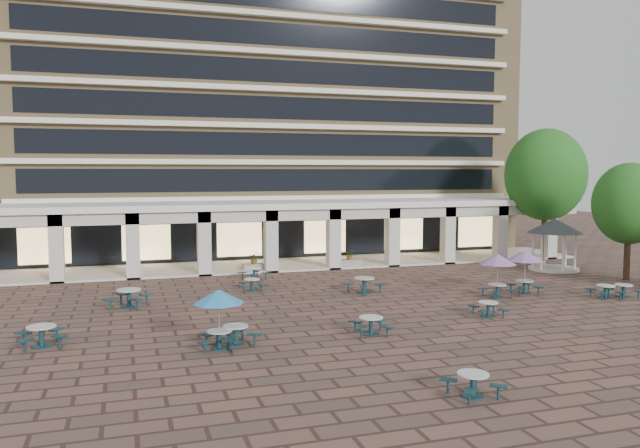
{
  "coord_description": "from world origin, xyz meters",
  "views": [
    {
      "loc": [
        -10.99,
        -26.22,
        6.41
      ],
      "look_at": [
        -1.78,
        3.0,
        3.83
      ],
      "focal_mm": 35.0,
      "sensor_mm": 36.0,
      "label": 1
    }
  ],
  "objects_px": {
    "picnic_table_0": "(41,334)",
    "picnic_table_2": "(371,324)",
    "picnic_table_1": "(473,383)",
    "gazebo": "(554,232)",
    "planter_left": "(254,263)",
    "planter_right": "(350,260)"
  },
  "relations": [
    {
      "from": "planter_right",
      "to": "planter_left",
      "type": "bearing_deg",
      "value": -180.0
    },
    {
      "from": "picnic_table_1",
      "to": "picnic_table_2",
      "type": "height_order",
      "value": "picnic_table_2"
    },
    {
      "from": "picnic_table_0",
      "to": "planter_left",
      "type": "xyz_separation_m",
      "value": [
        10.92,
        14.71,
        0.05
      ]
    },
    {
      "from": "picnic_table_0",
      "to": "planter_left",
      "type": "distance_m",
      "value": 18.32
    },
    {
      "from": "picnic_table_0",
      "to": "picnic_table_2",
      "type": "height_order",
      "value": "picnic_table_0"
    },
    {
      "from": "picnic_table_0",
      "to": "picnic_table_2",
      "type": "distance_m",
      "value": 12.34
    },
    {
      "from": "picnic_table_1",
      "to": "picnic_table_2",
      "type": "distance_m",
      "value": 7.18
    },
    {
      "from": "picnic_table_2",
      "to": "picnic_table_0",
      "type": "bearing_deg",
      "value": 178.71
    },
    {
      "from": "picnic_table_0",
      "to": "picnic_table_1",
      "type": "distance_m",
      "value": 15.43
    },
    {
      "from": "picnic_table_0",
      "to": "gazebo",
      "type": "distance_m",
      "value": 31.27
    },
    {
      "from": "planter_right",
      "to": "picnic_table_0",
      "type": "bearing_deg",
      "value": -139.84
    },
    {
      "from": "picnic_table_0",
      "to": "gazebo",
      "type": "bearing_deg",
      "value": 6.84
    },
    {
      "from": "picnic_table_2",
      "to": "gazebo",
      "type": "distance_m",
      "value": 21.09
    },
    {
      "from": "gazebo",
      "to": "planter_left",
      "type": "distance_m",
      "value": 19.61
    },
    {
      "from": "picnic_table_2",
      "to": "planter_right",
      "type": "distance_m",
      "value": 17.53
    },
    {
      "from": "picnic_table_1",
      "to": "planter_right",
      "type": "distance_m",
      "value": 24.43
    },
    {
      "from": "gazebo",
      "to": "planter_left",
      "type": "relative_size",
      "value": 2.39
    },
    {
      "from": "picnic_table_1",
      "to": "planter_left",
      "type": "height_order",
      "value": "planter_left"
    },
    {
      "from": "gazebo",
      "to": "planter_right",
      "type": "distance_m",
      "value": 13.51
    },
    {
      "from": "picnic_table_0",
      "to": "planter_left",
      "type": "bearing_deg",
      "value": 42.52
    },
    {
      "from": "planter_left",
      "to": "picnic_table_0",
      "type": "bearing_deg",
      "value": -126.59
    },
    {
      "from": "planter_left",
      "to": "gazebo",
      "type": "bearing_deg",
      "value": -15.47
    }
  ]
}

